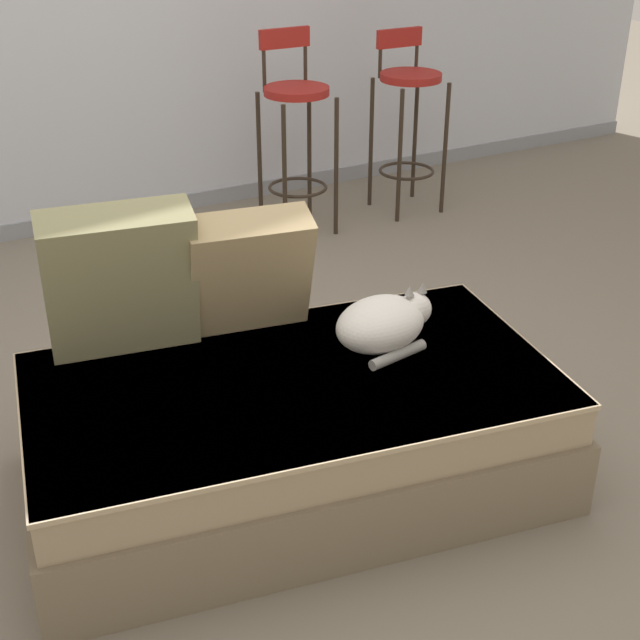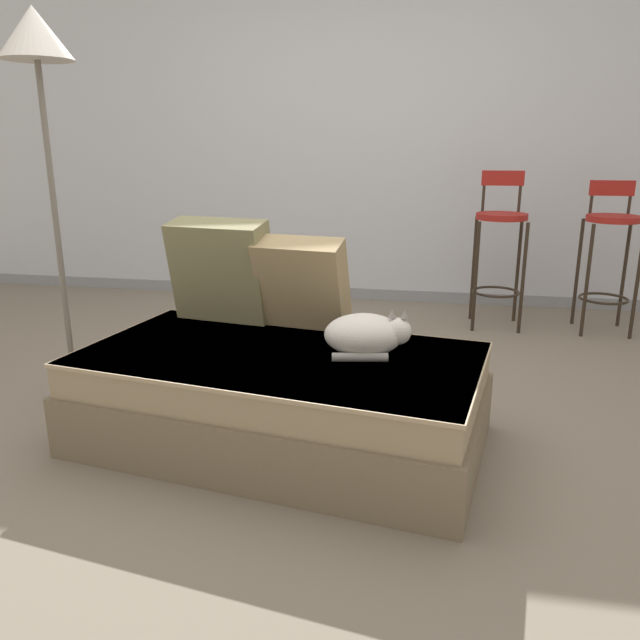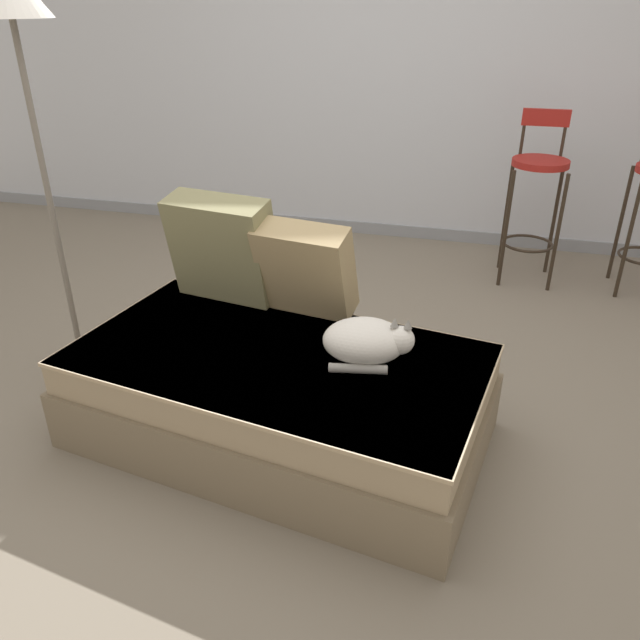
{
  "view_description": "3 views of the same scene",
  "coord_description": "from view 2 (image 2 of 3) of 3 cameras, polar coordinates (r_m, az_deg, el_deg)",
  "views": [
    {
      "loc": [
        -1.05,
        -2.51,
        1.83
      ],
      "look_at": [
        0.15,
        -0.3,
        0.52
      ],
      "focal_mm": 50.0,
      "sensor_mm": 36.0,
      "label": 1
    },
    {
      "loc": [
        0.61,
        -2.77,
        1.23
      ],
      "look_at": [
        0.15,
        -0.3,
        0.52
      ],
      "focal_mm": 35.0,
      "sensor_mm": 36.0,
      "label": 2
    },
    {
      "loc": [
        0.71,
        -2.42,
        1.66
      ],
      "look_at": [
        0.15,
        -0.3,
        0.52
      ],
      "focal_mm": 35.0,
      "sensor_mm": 36.0,
      "label": 3
    }
  ],
  "objects": [
    {
      "name": "ground_plane",
      "position": [
        3.09,
        -1.73,
        -7.71
      ],
      "size": [
        16.0,
        16.0,
        0.0
      ],
      "primitive_type": "plane",
      "color": "slate",
      "rests_on": "ground"
    },
    {
      "name": "wall_back_panel",
      "position": [
        5.05,
        3.81,
        16.56
      ],
      "size": [
        8.0,
        0.1,
        2.6
      ],
      "primitive_type": "cube",
      "color": "silver",
      "rests_on": "ground"
    },
    {
      "name": "wall_baseboard_trim",
      "position": [
        5.14,
        3.48,
        2.43
      ],
      "size": [
        8.0,
        0.02,
        0.09
      ],
      "primitive_type": "cube",
      "color": "gray",
      "rests_on": "ground"
    },
    {
      "name": "couch",
      "position": [
        2.65,
        -3.61,
        -7.02
      ],
      "size": [
        1.78,
        1.17,
        0.4
      ],
      "color": "#766750",
      "rests_on": "ground"
    },
    {
      "name": "throw_pillow_corner",
      "position": [
        3.02,
        -9.0,
        4.52
      ],
      "size": [
        0.51,
        0.33,
        0.49
      ],
      "color": "#847F56",
      "rests_on": "couch"
    },
    {
      "name": "throw_pillow_middle",
      "position": [
        2.86,
        -1.66,
        3.42
      ],
      "size": [
        0.45,
        0.32,
        0.43
      ],
      "color": "tan",
      "rests_on": "couch"
    },
    {
      "name": "cat",
      "position": [
        2.53,
        4.29,
        -1.34
      ],
      "size": [
        0.37,
        0.29,
        0.2
      ],
      "color": "white",
      "rests_on": "couch"
    },
    {
      "name": "bar_stool_near_window",
      "position": [
        4.44,
        16.12,
        7.15
      ],
      "size": [
        0.34,
        0.34,
        1.06
      ],
      "color": "#2D2319",
      "rests_on": "ground"
    },
    {
      "name": "bar_stool_by_doorway",
      "position": [
        4.56,
        24.98,
        6.4
      ],
      "size": [
        0.34,
        0.34,
        1.0
      ],
      "color": "#2D2319",
      "rests_on": "ground"
    },
    {
      "name": "floor_lamp",
      "position": [
        3.2,
        -24.31,
        19.83
      ],
      "size": [
        0.32,
        0.32,
        1.81
      ],
      "color": "slate",
      "rests_on": "ground"
    }
  ]
}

